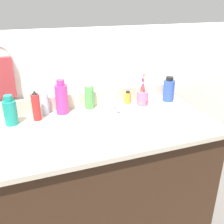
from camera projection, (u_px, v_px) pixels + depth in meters
The scene contains 17 objects.
vanity_cabinet at pixel (108, 190), 1.55m from camera, with size 1.11×0.56×0.82m, color #382316.
countertop at pixel (107, 127), 1.38m from camera, with size 1.16×0.61×0.03m, color beige.
backsplash at pixel (92, 99), 1.61m from camera, with size 1.16×0.02×0.09m, color beige.
back_wall at pixel (90, 129), 1.76m from camera, with size 2.26×0.04×1.30m, color white.
towel_ring at pixel (0, 55), 1.37m from camera, with size 0.10×0.10×0.01m, color silver.
hand_towel at pixel (3, 78), 1.41m from camera, with size 0.11×0.04×0.22m, color #A53338.
sink_basin at pixel (125, 130), 1.39m from camera, with size 0.38×0.38×0.11m.
faucet at pixel (113, 107), 1.53m from camera, with size 0.16×0.10×0.08m.
bottle_toner_green at pixel (89, 97), 1.56m from camera, with size 0.05×0.05×0.16m.
bottle_oil_amber at pixel (128, 98), 1.65m from camera, with size 0.04×0.04×0.08m.
bottle_soap_pink at pixel (62, 98), 1.48m from camera, with size 0.07×0.07×0.20m.
bottle_spray_red at pixel (36, 106), 1.41m from camera, with size 0.04×0.04×0.17m.
bottle_mouthwash_teal at pixel (10, 112), 1.36m from camera, with size 0.07×0.07×0.16m.
bottle_shampoo_blue at pixel (169, 90), 1.68m from camera, with size 0.07×0.07×0.16m.
bottle_gel_clear at pixel (44, 103), 1.49m from camera, with size 0.05×0.05×0.15m.
cup_pink at pixel (143, 97), 1.62m from camera, with size 0.07×0.08×0.20m.
soap_bar at pixel (148, 98), 1.71m from camera, with size 0.06×0.04×0.02m, color white.
Camera 1 is at (-0.41, -1.17, 1.45)m, focal length 42.01 mm.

